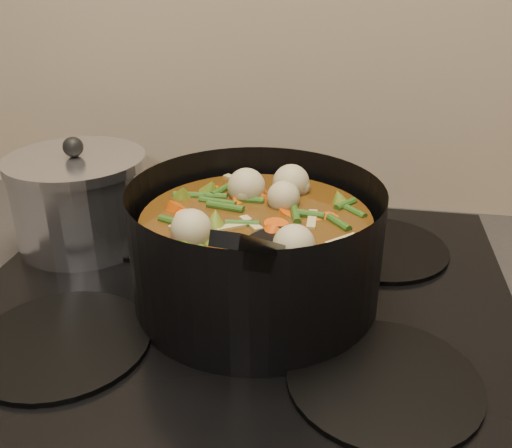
# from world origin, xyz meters

# --- Properties ---
(stovetop) EXTENTS (0.62, 0.54, 0.03)m
(stovetop) POSITION_xyz_m (0.00, 1.93, 0.92)
(stovetop) COLOR black
(stovetop) RESTS_ON counter
(stockpot) EXTENTS (0.34, 0.41, 0.20)m
(stockpot) POSITION_xyz_m (0.02, 1.92, 0.99)
(stockpot) COLOR black
(stockpot) RESTS_ON stovetop
(saucepan) EXTENTS (0.18, 0.18, 0.15)m
(saucepan) POSITION_xyz_m (-0.24, 2.02, 0.99)
(saucepan) COLOR silver
(saucepan) RESTS_ON stovetop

